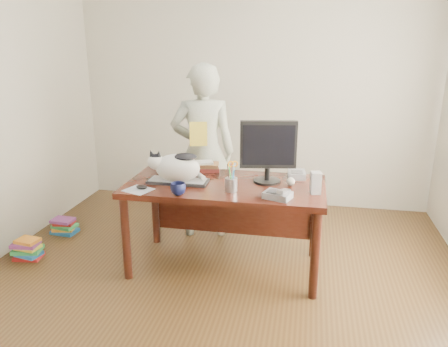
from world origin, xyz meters
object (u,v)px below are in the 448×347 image
baseball (291,182)px  person (203,152)px  cat (176,166)px  coffee_mug (178,189)px  phone (278,195)px  book_pile_a (28,249)px  mouse (142,187)px  book_pile_b (64,226)px  monitor (268,148)px  desk (227,197)px  speaker (316,183)px  pen_cup (231,183)px  calculator (297,174)px  keyboard (178,181)px  book_stack (206,167)px

baseball → person: person is taller
cat → baseball: cat is taller
coffee_mug → phone: coffee_mug is taller
person → book_pile_a: 1.80m
person → book_pile_a: (-1.41, -0.83, -0.75)m
coffee_mug → person: person is taller
mouse → book_pile_b: bearing=171.7°
monitor → cat: bearing=-178.7°
desk → speaker: size_ratio=9.64×
coffee_mug → book_pile_a: coffee_mug is taller
cat → phone: bearing=-14.2°
cat → person: (0.06, 0.69, -0.05)m
cat → person: bearing=84.6°
pen_cup → mouse: size_ratio=2.33×
monitor → person: bearing=130.9°
calculator → person: size_ratio=0.12×
cat → monitor: size_ratio=0.94×
phone → book_pile_a: 2.31m
keyboard → phone: size_ratio=2.16×
keyboard → phone: bearing=-14.6°
cat → book_stack: bearing=66.9°
desk → book_stack: 0.39m
desk → coffee_mug: size_ratio=13.84×
phone → desk: bearing=161.5°
mouse → baseball: 1.18m
desk → baseball: baseball is taller
pen_cup → calculator: pen_cup is taller
mouse → speaker: bearing=28.6°
phone → calculator: phone is taller
mouse → person: (0.27, 0.90, 0.07)m
keyboard → phone: 0.86m
speaker → book_pile_b: (-2.44, 0.45, -0.76)m
monitor → speaker: (0.38, -0.18, -0.20)m
keyboard → phone: phone is taller
phone → person: 1.19m
cat → desk: bearing=18.5°
pen_cup → cat: bearing=166.9°
pen_cup → book_pile_b: size_ratio=0.94×
mouse → book_stack: book_stack is taller
keyboard → speaker: 1.10m
book_pile_a → book_pile_b: book_pile_a is taller
keyboard → book_stack: bearing=68.8°
mouse → baseball: baseball is taller
monitor → book_pile_a: (-2.08, -0.29, -0.95)m
desk → coffee_mug: bearing=-126.2°
monitor → mouse: size_ratio=4.92×
desk → keyboard: 0.44m
speaker → person: bearing=134.3°
pen_cup → mouse: 0.70m
cat → book_stack: cat is taller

